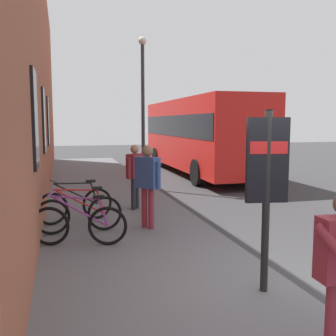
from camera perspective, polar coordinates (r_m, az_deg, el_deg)
The scene contains 11 objects.
ground at distance 11.68m, azimuth 5.42°, elevation -4.97°, with size 60.00×60.00×0.00m, color #38383A.
sidewalk_pavement at distance 12.96m, azimuth -9.27°, elevation -3.59°, with size 24.00×3.50×0.12m, color slate.
station_facade at distance 13.78m, azimuth -18.75°, elevation 12.71°, with size 22.00×0.65×7.77m.
bicycle_leaning_wall at distance 7.33m, azimuth -12.88°, elevation -8.06°, with size 0.60×1.73×0.97m.
bicycle_nearest_sign at distance 8.16m, azimuth -12.86°, elevation -6.55°, with size 0.48×1.77×0.97m.
bicycle_by_door at distance 9.04m, azimuth -13.36°, elevation -5.26°, with size 0.65×1.71×0.97m.
transit_info_sign at distance 5.18m, azimuth 14.30°, elevation -0.56°, with size 0.17×0.56×2.40m.
city_bus at distance 17.96m, azimuth 4.43°, elevation 5.28°, with size 10.53×2.74×3.35m.
pedestrian_by_facade at distance 8.18m, azimuth -3.01°, elevation -1.47°, with size 0.55×0.51×1.76m.
pedestrian_near_bus at distance 10.03m, azimuth -4.87°, elevation -0.29°, with size 0.51×0.50×1.67m.
street_lamp at distance 13.70m, azimuth -3.70°, elevation 10.08°, with size 0.28×0.28×5.14m.
Camera 1 is at (-4.69, 3.08, 2.35)m, focal length 41.63 mm.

